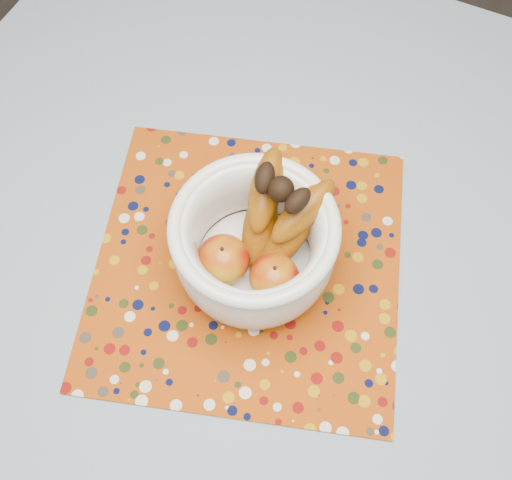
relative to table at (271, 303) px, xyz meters
The scene contains 4 objects.
table is the anchor object (origin of this frame).
tablecloth 0.08m from the table, ahead, with size 1.32×1.32×0.01m, color slate.
placemat 0.10m from the table, 168.14° to the left, with size 0.44×0.44×0.00m, color #983A08.
fruit_bowl 0.17m from the table, 143.49° to the left, with size 0.22×0.24×0.18m.
Camera 1 is at (0.12, -0.31, 1.56)m, focal length 42.00 mm.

